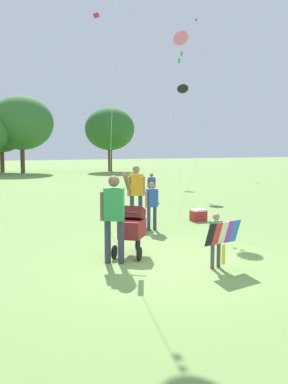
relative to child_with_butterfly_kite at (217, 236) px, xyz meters
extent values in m
plane|color=#75994C|center=(-0.61, 0.58, -0.62)|extent=(120.00, 120.00, 0.00)
cylinder|color=brown|center=(-1.57, 31.61, 0.26)|extent=(0.36, 0.36, 1.77)
ellipsoid|color=#235623|center=(-1.57, 31.61, 2.70)|extent=(3.88, 3.49, 3.30)
cylinder|color=brown|center=(-0.06, 30.18, 0.39)|extent=(0.36, 0.36, 2.01)
ellipsoid|color=#387033|center=(-0.06, 30.18, 3.47)|extent=(5.20, 4.68, 4.42)
cylinder|color=brown|center=(7.33, 29.56, 0.35)|extent=(0.36, 0.36, 1.95)
ellipsoid|color=#2D6628|center=(7.33, 29.56, 3.06)|extent=(4.35, 3.91, 3.70)
cylinder|color=#4C4C51|center=(0.07, 0.06, -0.37)|extent=(0.07, 0.07, 0.51)
cylinder|color=#4C4C51|center=(-0.09, 0.02, -0.37)|extent=(0.07, 0.07, 0.51)
cube|color=#2D8C4C|center=(-0.01, 0.04, 0.07)|extent=(0.25, 0.18, 0.38)
cylinder|color=#A37556|center=(0.13, 0.07, 0.05)|extent=(0.05, 0.05, 0.34)
cylinder|color=#A37556|center=(-0.14, 0.01, 0.05)|extent=(0.05, 0.05, 0.34)
sphere|color=#A37556|center=(-0.01, 0.04, 0.34)|extent=(0.13, 0.13, 0.13)
cube|color=blue|center=(0.33, -0.06, 0.07)|extent=(0.19, 0.18, 0.43)
cube|color=purple|center=(0.18, -0.10, 0.07)|extent=(0.19, 0.18, 0.43)
cube|color=white|center=(0.03, -0.14, 0.07)|extent=(0.19, 0.18, 0.43)
cube|color=red|center=(-0.12, -0.17, 0.07)|extent=(0.19, 0.18, 0.43)
cube|color=black|center=(-0.27, -0.21, 0.07)|extent=(0.19, 0.18, 0.43)
cube|color=yellow|center=(0.04, -0.16, -0.33)|extent=(0.08, 0.03, 0.36)
cylinder|color=#33384C|center=(-1.75, 1.13, -0.20)|extent=(0.12, 0.12, 0.83)
cylinder|color=#33384C|center=(-1.52, 1.00, -0.20)|extent=(0.12, 0.12, 0.83)
cube|color=#2D8C4C|center=(-1.64, 1.06, 0.53)|extent=(0.43, 0.38, 0.63)
cylinder|color=brown|center=(-1.84, 1.18, 0.48)|extent=(0.09, 0.09, 0.56)
cylinder|color=brown|center=(-1.37, 1.07, 0.96)|extent=(0.33, 0.49, 0.39)
sphere|color=brown|center=(-1.64, 1.06, 0.97)|extent=(0.22, 0.22, 0.22)
cylinder|color=black|center=(-0.85, 1.83, -0.48)|extent=(0.20, 0.25, 0.28)
cylinder|color=black|center=(-1.54, 1.35, -0.48)|extent=(0.20, 0.25, 0.28)
cylinder|color=black|center=(-1.13, 1.04, -0.48)|extent=(0.20, 0.25, 0.28)
cube|color=maroon|center=(-1.11, 1.50, -0.06)|extent=(0.74, 0.78, 0.36)
cube|color=maroon|center=(-1.03, 1.60, 0.24)|extent=(0.58, 0.58, 0.35)
cylinder|color=black|center=(-1.39, 1.13, 0.34)|extent=(0.41, 0.32, 0.04)
cylinder|color=silver|center=(-1.04, 2.87, 3.43)|extent=(0.71, 3.32, 8.10)
cone|color=black|center=(5.29, 11.76, 4.30)|extent=(0.64, 0.57, 0.40)
cube|color=white|center=(5.31, 11.79, 3.79)|extent=(0.08, 0.05, 0.14)
cube|color=white|center=(5.32, 11.78, 3.57)|extent=(0.08, 0.04, 0.14)
cylinder|color=silver|center=(4.14, 9.94, 1.77)|extent=(2.31, 3.66, 4.78)
cone|color=pink|center=(2.27, 6.06, 5.07)|extent=(0.52, 0.38, 0.41)
cube|color=green|center=(2.31, 6.05, 4.57)|extent=(0.08, 0.02, 0.14)
cube|color=green|center=(2.23, 6.05, 4.35)|extent=(0.08, 0.02, 0.14)
cylinder|color=silver|center=(2.47, 4.51, 2.15)|extent=(0.39, 3.11, 5.55)
cube|color=red|center=(3.84, 21.25, 10.01)|extent=(0.38, 0.37, 0.47)
cube|color=purple|center=(14.75, 27.73, 12.58)|extent=(0.29, 0.20, 0.26)
cylinder|color=#33384C|center=(0.39, 3.77, -0.30)|extent=(0.09, 0.09, 0.64)
cylinder|color=#33384C|center=(0.20, 3.73, -0.30)|extent=(0.09, 0.09, 0.64)
cube|color=#284CA8|center=(0.30, 3.75, 0.25)|extent=(0.31, 0.23, 0.48)
cylinder|color=#A37556|center=(0.47, 3.79, 0.22)|extent=(0.07, 0.07, 0.42)
cylinder|color=#A37556|center=(0.13, 3.72, 0.22)|extent=(0.07, 0.07, 0.42)
sphere|color=#A37556|center=(0.30, 3.75, 0.59)|extent=(0.16, 0.16, 0.16)
cylinder|color=#33384C|center=(0.39, 4.81, -0.21)|extent=(0.12, 0.12, 0.83)
cylinder|color=#33384C|center=(0.13, 4.82, -0.21)|extent=(0.12, 0.12, 0.83)
cube|color=orange|center=(0.26, 4.81, 0.52)|extent=(0.37, 0.23, 0.62)
cylinder|color=#A37556|center=(0.48, 4.81, 0.48)|extent=(0.09, 0.09, 0.55)
cylinder|color=#A37556|center=(0.03, 4.82, 0.48)|extent=(0.09, 0.09, 0.55)
sphere|color=#A37556|center=(0.26, 4.81, 0.96)|extent=(0.21, 0.21, 0.21)
cylinder|color=#7F705B|center=(2.61, 9.41, -0.34)|extent=(0.08, 0.08, 0.56)
cylinder|color=#7F705B|center=(2.79, 9.40, -0.34)|extent=(0.08, 0.08, 0.56)
cube|color=#284CA8|center=(2.70, 9.41, 0.14)|extent=(0.24, 0.15, 0.42)
cylinder|color=brown|center=(2.55, 9.41, 0.11)|extent=(0.06, 0.06, 0.37)
cylinder|color=brown|center=(2.85, 9.40, 0.11)|extent=(0.06, 0.06, 0.37)
sphere|color=brown|center=(2.70, 9.41, 0.44)|extent=(0.14, 0.14, 0.14)
cube|color=red|center=(2.18, 4.58, -0.47)|extent=(0.44, 0.32, 0.30)
cube|color=white|center=(2.18, 4.58, -0.30)|extent=(0.45, 0.33, 0.05)
camera|label=1|loc=(-4.16, -6.66, 1.64)|focal=40.26mm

